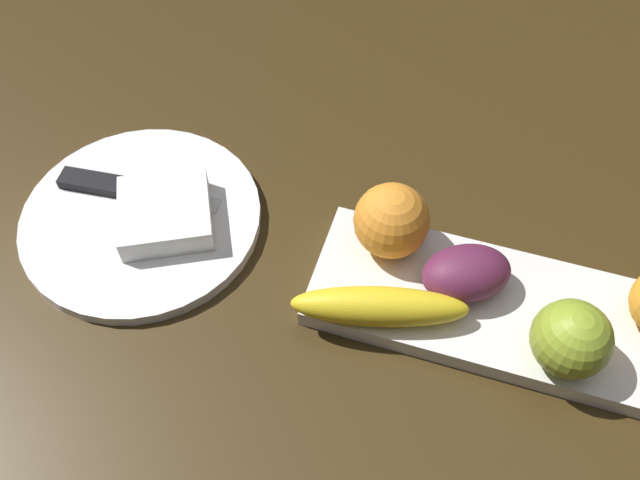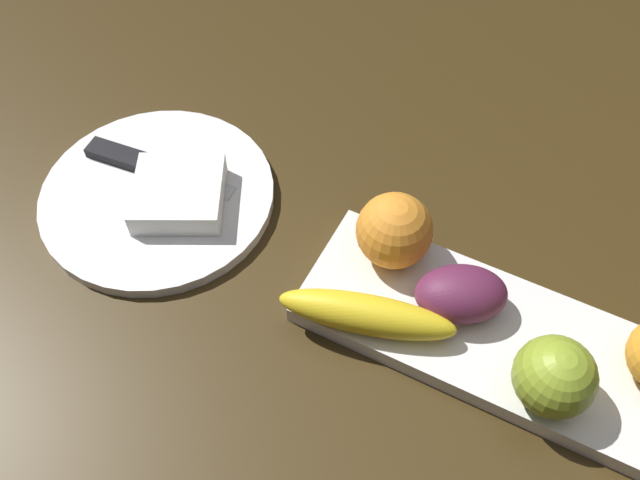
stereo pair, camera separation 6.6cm
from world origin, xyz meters
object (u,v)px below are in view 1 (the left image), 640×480
(knife, at_px, (114,187))
(grape_bunch, at_px, (466,273))
(fruit_tray, at_px, (518,315))
(orange_near_banana, at_px, (391,221))
(apple, at_px, (571,339))
(folded_napkin, at_px, (165,213))
(dinner_plate, at_px, (142,218))
(banana, at_px, (380,307))

(knife, bearing_deg, grape_bunch, -7.31)
(fruit_tray, xyz_separation_m, knife, (-0.45, 0.02, 0.01))
(orange_near_banana, distance_m, grape_bunch, 0.09)
(apple, distance_m, folded_napkin, 0.42)
(dinner_plate, height_order, knife, knife)
(grape_bunch, xyz_separation_m, dinner_plate, (-0.35, -0.01, -0.04))
(orange_near_banana, height_order, dinner_plate, orange_near_banana)
(apple, distance_m, grape_bunch, 0.11)
(fruit_tray, bearing_deg, folded_napkin, -180.00)
(banana, xyz_separation_m, orange_near_banana, (-0.01, 0.09, 0.02))
(orange_near_banana, xyz_separation_m, folded_napkin, (-0.23, -0.04, -0.03))
(fruit_tray, distance_m, orange_near_banana, 0.15)
(grape_bunch, bearing_deg, orange_near_banana, 160.58)
(fruit_tray, relative_size, dinner_plate, 1.58)
(fruit_tray, height_order, orange_near_banana, orange_near_banana)
(fruit_tray, distance_m, dinner_plate, 0.40)
(fruit_tray, relative_size, banana, 2.44)
(fruit_tray, xyz_separation_m, banana, (-0.13, -0.05, 0.03))
(apple, bearing_deg, grape_bunch, 153.71)
(grape_bunch, height_order, dinner_plate, grape_bunch)
(fruit_tray, bearing_deg, apple, -44.55)
(dinner_plate, bearing_deg, grape_bunch, 1.53)
(banana, height_order, grape_bunch, grape_bunch)
(dinner_plate, distance_m, knife, 0.05)
(banana, height_order, knife, banana)
(fruit_tray, height_order, banana, banana)
(folded_napkin, bearing_deg, apple, -5.51)
(banana, height_order, orange_near_banana, orange_near_banana)
(grape_bunch, relative_size, knife, 0.48)
(orange_near_banana, height_order, folded_napkin, orange_near_banana)
(knife, bearing_deg, banana, -17.97)
(banana, relative_size, grape_bunch, 1.91)
(fruit_tray, relative_size, orange_near_banana, 5.37)
(fruit_tray, height_order, knife, knife)
(banana, distance_m, folded_napkin, 0.25)
(banana, distance_m, knife, 0.33)
(apple, height_order, dinner_plate, apple)
(orange_near_banana, bearing_deg, knife, -177.22)
(grape_bunch, height_order, knife, grape_bunch)
(folded_napkin, height_order, knife, folded_napkin)
(orange_near_banana, relative_size, grape_bunch, 0.87)
(orange_near_banana, relative_size, folded_napkin, 0.80)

